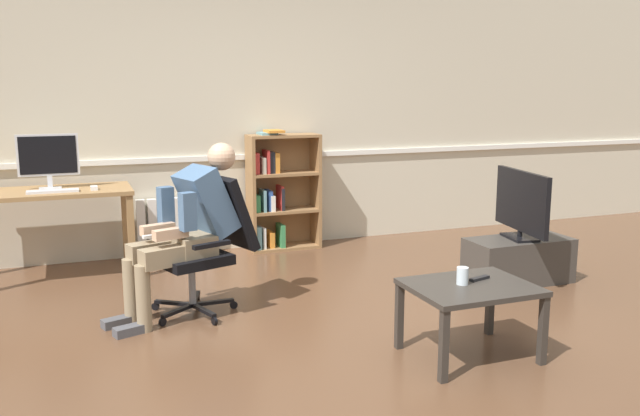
{
  "coord_description": "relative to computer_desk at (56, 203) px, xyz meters",
  "views": [
    {
      "loc": [
        -1.64,
        -3.8,
        1.63
      ],
      "look_at": [
        0.15,
        0.85,
        0.7
      ],
      "focal_mm": 37.41,
      "sensor_mm": 36.0,
      "label": 1
    }
  ],
  "objects": [
    {
      "name": "spare_remote",
      "position": [
        2.42,
        -2.64,
        -0.19
      ],
      "size": [
        0.15,
        0.07,
        0.02
      ],
      "primitive_type": "cube",
      "rotation": [
        0.0,
        0.0,
        1.84
      ],
      "color": "black",
      "rests_on": "coffee_table"
    },
    {
      "name": "person_seated",
      "position": [
        0.86,
        -1.36,
        0.0
      ],
      "size": [
        1.0,
        0.6,
        1.22
      ],
      "rotation": [
        0.0,
        0.0,
        -1.25
      ],
      "color": "#937F60",
      "rests_on": "ground_plane"
    },
    {
      "name": "office_chair",
      "position": [
        1.03,
        -1.3,
        -0.12
      ],
      "size": [
        0.79,
        0.66,
        0.98
      ],
      "rotation": [
        0.0,
        0.0,
        -1.25
      ],
      "color": "black",
      "rests_on": "ground_plane"
    },
    {
      "name": "tv_stand",
      "position": [
        3.57,
        -1.54,
        -0.46
      ],
      "size": [
        0.87,
        0.41,
        0.37
      ],
      "color": "#3D3833",
      "rests_on": "ground_plane"
    },
    {
      "name": "imac_monitor",
      "position": [
        -0.03,
        0.08,
        0.38
      ],
      "size": [
        0.49,
        0.14,
        0.46
      ],
      "color": "silver",
      "rests_on": "computer_desk"
    },
    {
      "name": "back_wall",
      "position": [
        1.74,
        0.5,
        0.7
      ],
      "size": [
        12.0,
        0.13,
        2.7
      ],
      "color": "beige",
      "rests_on": "ground_plane"
    },
    {
      "name": "keyboard",
      "position": [
        -0.01,
        -0.14,
        0.12
      ],
      "size": [
        0.4,
        0.12,
        0.02
      ],
      "primitive_type": "cube",
      "color": "silver",
      "rests_on": "computer_desk"
    },
    {
      "name": "radiator",
      "position": [
        1.05,
        0.39,
        -0.37
      ],
      "size": [
        0.71,
        0.08,
        0.56
      ],
      "color": "white",
      "rests_on": "ground_plane"
    },
    {
      "name": "tv_screen",
      "position": [
        3.57,
        -1.54,
        0.02
      ],
      "size": [
        0.25,
        0.81,
        0.56
      ],
      "rotation": [
        0.0,
        0.0,
        1.41
      ],
      "color": "black",
      "rests_on": "tv_stand"
    },
    {
      "name": "bookshelf",
      "position": [
        2.06,
        0.29,
        -0.09
      ],
      "size": [
        0.71,
        0.29,
        1.19
      ],
      "color": "olive",
      "rests_on": "ground_plane"
    },
    {
      "name": "computer_mouse",
      "position": [
        0.31,
        -0.12,
        0.13
      ],
      "size": [
        0.06,
        0.1,
        0.03
      ],
      "primitive_type": "cube",
      "color": "white",
      "rests_on": "computer_desk"
    },
    {
      "name": "computer_desk",
      "position": [
        0.0,
        0.0,
        0.0
      ],
      "size": [
        1.24,
        0.63,
        0.76
      ],
      "color": "#9E7547",
      "rests_on": "ground_plane"
    },
    {
      "name": "drinking_glass",
      "position": [
        2.27,
        -2.69,
        -0.14
      ],
      "size": [
        0.07,
        0.07,
        0.1
      ],
      "primitive_type": "cylinder",
      "color": "silver",
      "rests_on": "coffee_table"
    },
    {
      "name": "ground_plane",
      "position": [
        1.74,
        -2.15,
        -0.65
      ],
      "size": [
        18.0,
        18.0,
        0.0
      ],
      "primitive_type": "plane",
      "color": "brown"
    },
    {
      "name": "coffee_table",
      "position": [
        2.31,
        -2.71,
        -0.25
      ],
      "size": [
        0.73,
        0.58,
        0.45
      ],
      "color": "#332D28",
      "rests_on": "ground_plane"
    }
  ]
}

